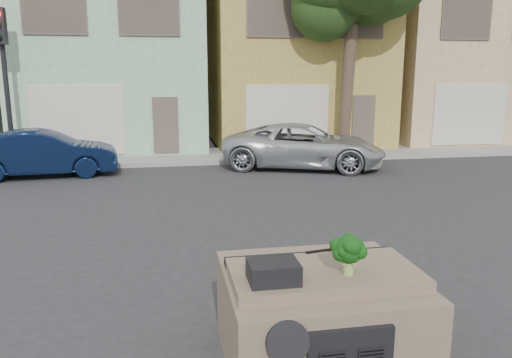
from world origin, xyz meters
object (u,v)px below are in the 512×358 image
object	(u,v)px
broccoli	(349,255)
traffic_signal	(6,90)
navy_sedan	(46,176)
silver_pickup	(303,168)

from	to	relation	value
broccoli	traffic_signal	bearing A→B (deg)	117.55
navy_sedan	broccoli	world-z (taller)	broccoli
broccoli	navy_sedan	bearing A→B (deg)	115.36
silver_pickup	broccoli	bearing A→B (deg)	-173.35
traffic_signal	silver_pickup	bearing A→B (deg)	-8.97
traffic_signal	broccoli	size ratio (longest dim) A/B	12.29
traffic_signal	navy_sedan	bearing A→B (deg)	-48.15
navy_sedan	silver_pickup	world-z (taller)	silver_pickup
silver_pickup	broccoli	xyz separation A→B (m)	(-2.73, -11.33, 1.33)
traffic_signal	broccoli	xyz separation A→B (m)	(6.69, -12.82, -1.22)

